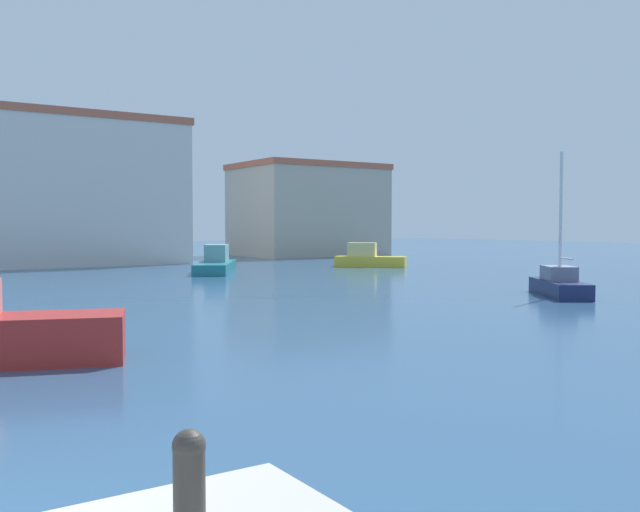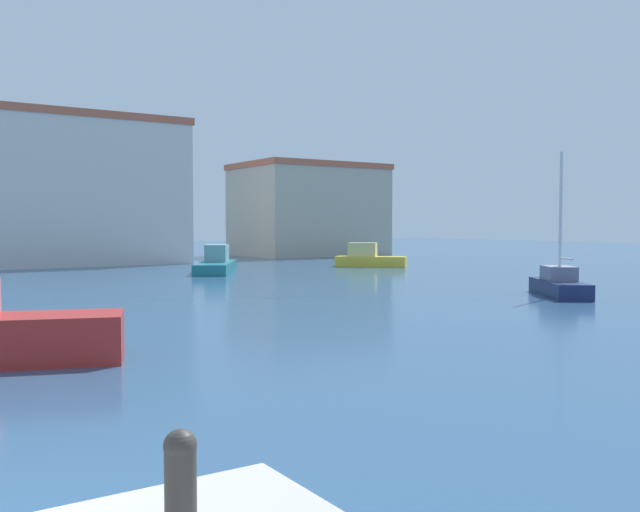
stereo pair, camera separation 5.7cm
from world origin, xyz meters
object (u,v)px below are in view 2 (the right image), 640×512
Objects in this scene: mooring_bollard at (181,479)px; motorboat_teal_distant_north at (216,263)px; motorboat_yellow_behind_lamppost at (369,258)px; sailboat_navy_center_channel at (559,284)px.

mooring_bollard reaches higher than motorboat_teal_distant_north.
motorboat_teal_distant_north is at bearing 64.90° from mooring_bollard.
motorboat_yellow_behind_lamppost is 10.71m from motorboat_teal_distant_north.
motorboat_yellow_behind_lamppost is (5.10, 19.00, 0.08)m from sailboat_navy_center_channel.
motorboat_yellow_behind_lamppost is (26.38, 32.88, -0.81)m from mooring_bollard.
motorboat_yellow_behind_lamppost is at bearing 74.98° from sailboat_navy_center_channel.
motorboat_yellow_behind_lamppost is at bearing -3.26° from motorboat_teal_distant_north.
mooring_bollard is 0.10× the size of motorboat_teal_distant_north.
motorboat_yellow_behind_lamppost is at bearing 51.26° from mooring_bollard.
mooring_bollard is at bearing -115.10° from motorboat_teal_distant_north.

